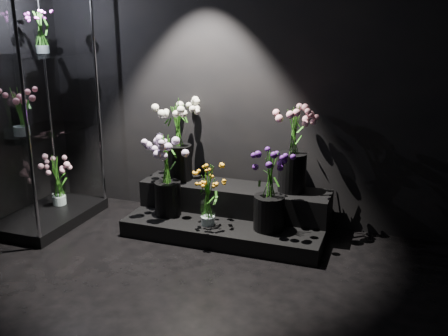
% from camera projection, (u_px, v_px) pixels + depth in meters
% --- Properties ---
extents(floor, '(4.00, 4.00, 0.00)m').
position_uv_depth(floor, '(145.00, 332.00, 3.07)').
color(floor, black).
rests_on(floor, ground).
extents(wall_back, '(4.00, 0.00, 4.00)m').
position_uv_depth(wall_back, '(244.00, 71.00, 4.48)').
color(wall_back, black).
rests_on(wall_back, floor).
extents(display_riser, '(1.75, 0.78, 0.39)m').
position_uv_depth(display_riser, '(231.00, 213.00, 4.52)').
color(display_riser, black).
rests_on(display_riser, floor).
extents(display_case, '(0.62, 1.03, 2.27)m').
position_uv_depth(display_case, '(38.00, 103.00, 4.40)').
color(display_case, black).
rests_on(display_case, floor).
extents(bouquet_orange_bells, '(0.30, 0.30, 0.54)m').
position_uv_depth(bouquet_orange_bells, '(208.00, 195.00, 4.22)').
color(bouquet_orange_bells, white).
rests_on(bouquet_orange_bells, display_riser).
extents(bouquet_lilac, '(0.36, 0.36, 0.72)m').
position_uv_depth(bouquet_lilac, '(167.00, 171.00, 4.41)').
color(bouquet_lilac, black).
rests_on(bouquet_lilac, display_riser).
extents(bouquet_purple, '(0.33, 0.33, 0.68)m').
position_uv_depth(bouquet_purple, '(270.00, 188.00, 4.11)').
color(bouquet_purple, black).
rests_on(bouquet_purple, display_riser).
extents(bouquet_cream_roses, '(0.51, 0.51, 0.76)m').
position_uv_depth(bouquet_cream_roses, '(178.00, 133.00, 4.61)').
color(bouquet_cream_roses, black).
rests_on(bouquet_cream_roses, display_riser).
extents(bouquet_pink_roses, '(0.48, 0.48, 0.76)m').
position_uv_depth(bouquet_pink_roses, '(293.00, 143.00, 4.29)').
color(bouquet_pink_roses, black).
rests_on(bouquet_pink_roses, display_riser).
extents(bouquet_case_pink, '(0.33, 0.33, 0.42)m').
position_uv_depth(bouquet_case_pink, '(19.00, 110.00, 4.23)').
color(bouquet_case_pink, white).
rests_on(bouquet_case_pink, display_case).
extents(bouquet_case_magenta, '(0.23, 0.23, 0.40)m').
position_uv_depth(bouquet_case_magenta, '(41.00, 30.00, 4.36)').
color(bouquet_case_magenta, white).
rests_on(bouquet_case_magenta, display_case).
extents(bouquet_case_base_pink, '(0.35, 0.35, 0.49)m').
position_uv_depth(bouquet_case_base_pink, '(57.00, 179.00, 4.81)').
color(bouquet_case_base_pink, white).
rests_on(bouquet_case_base_pink, display_case).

